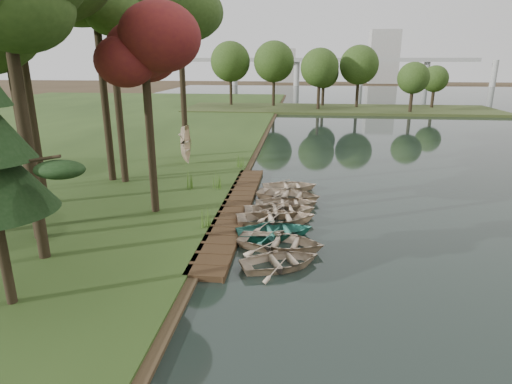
# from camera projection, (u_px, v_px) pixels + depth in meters

# --- Properties ---
(ground) EXTENTS (300.00, 300.00, 0.00)m
(ground) POSITION_uv_depth(u_px,v_px,m) (264.00, 212.00, 23.40)
(ground) COLOR #3D2F1D
(boardwalk) EXTENTS (1.60, 16.00, 0.30)m
(boardwalk) POSITION_uv_depth(u_px,v_px,m) (235.00, 209.00, 23.51)
(boardwalk) COLOR #382615
(boardwalk) RESTS_ON ground
(peninsula) EXTENTS (50.00, 14.00, 0.45)m
(peninsula) POSITION_uv_depth(u_px,v_px,m) (339.00, 109.00, 70.03)
(peninsula) COLOR #36421D
(peninsula) RESTS_ON ground
(far_trees) EXTENTS (45.60, 5.60, 8.80)m
(far_trees) POSITION_uv_depth(u_px,v_px,m) (320.00, 70.00, 68.53)
(far_trees) COLOR black
(far_trees) RESTS_ON peninsula
(bridge) EXTENTS (95.90, 4.00, 8.60)m
(bridge) POSITION_uv_depth(u_px,v_px,m) (336.00, 63.00, 134.08)
(bridge) COLOR #A5A5A0
(bridge) RESTS_ON ground
(building_a) EXTENTS (10.00, 8.00, 18.00)m
(building_a) POSITION_uv_depth(u_px,v_px,m) (383.00, 57.00, 150.75)
(building_a) COLOR #A5A5A0
(building_a) RESTS_ON ground
(building_b) EXTENTS (8.00, 8.00, 12.00)m
(building_b) POSITION_uv_depth(u_px,v_px,m) (284.00, 65.00, 159.88)
(building_b) COLOR #A5A5A0
(building_b) RESTS_ON ground
(rowboat_0) EXTENTS (3.92, 3.44, 0.67)m
(rowboat_0) POSITION_uv_depth(u_px,v_px,m) (281.00, 259.00, 16.99)
(rowboat_0) COLOR #C8B091
(rowboat_0) RESTS_ON water
(rowboat_1) EXTENTS (4.24, 3.37, 0.79)m
(rowboat_1) POSITION_uv_depth(u_px,v_px,m) (281.00, 241.00, 18.63)
(rowboat_1) COLOR #C8B091
(rowboat_1) RESTS_ON water
(rowboat_2) EXTENTS (4.21, 3.53, 0.75)m
(rowboat_2) POSITION_uv_depth(u_px,v_px,m) (275.00, 229.00, 19.89)
(rowboat_2) COLOR #2D7D6A
(rowboat_2) RESTS_ON water
(rowboat_3) EXTENTS (4.54, 3.67, 0.83)m
(rowboat_3) POSITION_uv_depth(u_px,v_px,m) (276.00, 216.00, 21.45)
(rowboat_3) COLOR #C8B091
(rowboat_3) RESTS_ON water
(rowboat_4) EXTENTS (4.20, 3.32, 0.78)m
(rowboat_4) POSITION_uv_depth(u_px,v_px,m) (280.00, 208.00, 22.67)
(rowboat_4) COLOR #C8B091
(rowboat_4) RESTS_ON water
(rowboat_5) EXTENTS (3.78, 2.94, 0.72)m
(rowboat_5) POSITION_uv_depth(u_px,v_px,m) (287.00, 202.00, 23.79)
(rowboat_5) COLOR #C8B091
(rowboat_5) RESTS_ON water
(rowboat_6) EXTENTS (4.27, 3.46, 0.78)m
(rowboat_6) POSITION_uv_depth(u_px,v_px,m) (288.00, 193.00, 25.22)
(rowboat_6) COLOR #C8B091
(rowboat_6) RESTS_ON water
(rowboat_7) EXTENTS (3.83, 3.05, 0.71)m
(rowboat_7) POSITION_uv_depth(u_px,v_px,m) (290.00, 185.00, 27.05)
(rowboat_7) COLOR #C8B091
(rowboat_7) RESTS_ON water
(stored_rowboat) EXTENTS (3.11, 2.33, 0.61)m
(stored_rowboat) POSITION_uv_depth(u_px,v_px,m) (187.00, 160.00, 32.97)
(stored_rowboat) COLOR #C8B091
(stored_rowboat) RESTS_ON bank
(tree_0) EXTENTS (4.79, 4.79, 11.61)m
(tree_0) POSITION_uv_depth(u_px,v_px,m) (5.00, 5.00, 14.62)
(tree_0) COLOR black
(tree_0) RESTS_ON bank
(tree_2) EXTENTS (3.80, 3.80, 9.76)m
(tree_2) POSITION_uv_depth(u_px,v_px,m) (144.00, 52.00, 20.35)
(tree_2) COLOR black
(tree_2) RESTS_ON bank
(tree_4) EXTENTS (3.79, 3.79, 12.00)m
(tree_4) POSITION_uv_depth(u_px,v_px,m) (110.00, 16.00, 25.25)
(tree_4) COLOR black
(tree_4) RESTS_ON bank
(tree_5) EXTENTS (5.90, 5.90, 13.51)m
(tree_5) POSITION_uv_depth(u_px,v_px,m) (95.00, 3.00, 25.42)
(tree_5) COLOR black
(tree_5) RESTS_ON bank
(tree_6) EXTENTS (4.52, 4.52, 12.64)m
(tree_6) POSITION_uv_depth(u_px,v_px,m) (180.00, 20.00, 32.57)
(tree_6) COLOR black
(tree_6) RESTS_ON bank
(reeds_0) EXTENTS (0.60, 0.60, 0.95)m
(reeds_0) POSITION_uv_depth(u_px,v_px,m) (204.00, 218.00, 20.40)
(reeds_0) COLOR #3F661E
(reeds_0) RESTS_ON bank
(reeds_1) EXTENTS (0.60, 0.60, 1.13)m
(reeds_1) POSITION_uv_depth(u_px,v_px,m) (190.00, 180.00, 26.50)
(reeds_1) COLOR #3F661E
(reeds_1) RESTS_ON bank
(reeds_2) EXTENTS (0.60, 0.60, 0.98)m
(reeds_2) POSITION_uv_depth(u_px,v_px,m) (217.00, 181.00, 26.52)
(reeds_2) COLOR #3F661E
(reeds_2) RESTS_ON bank
(reeds_3) EXTENTS (0.60, 0.60, 0.94)m
(reeds_3) POSITION_uv_depth(u_px,v_px,m) (240.00, 161.00, 31.93)
(reeds_3) COLOR #3F661E
(reeds_3) RESTS_ON bank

